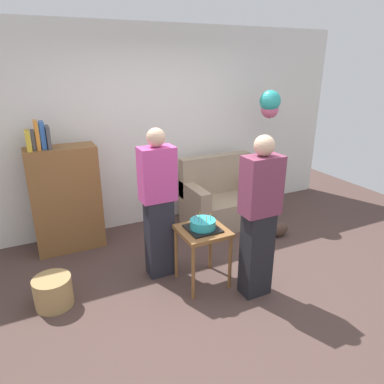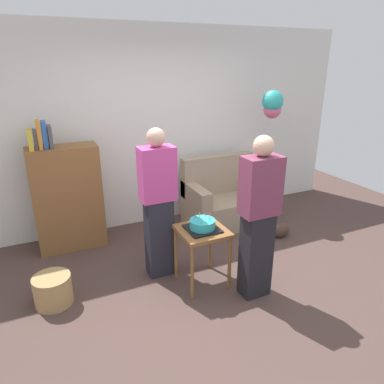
% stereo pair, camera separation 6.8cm
% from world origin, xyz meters
% --- Properties ---
extents(ground_plane, '(8.00, 8.00, 0.00)m').
position_xyz_m(ground_plane, '(0.00, 0.00, 0.00)').
color(ground_plane, '#4C3833').
extents(wall_back, '(6.00, 0.10, 2.70)m').
position_xyz_m(wall_back, '(0.00, 2.05, 1.35)').
color(wall_back, silver).
rests_on(wall_back, ground_plane).
extents(couch, '(1.10, 0.70, 0.96)m').
position_xyz_m(couch, '(0.82, 1.48, 0.34)').
color(couch, gray).
rests_on(couch, ground_plane).
extents(bookshelf, '(0.80, 0.36, 1.62)m').
position_xyz_m(bookshelf, '(-1.28, 1.67, 0.67)').
color(bookshelf, brown).
rests_on(bookshelf, ground_plane).
extents(side_table, '(0.48, 0.48, 0.63)m').
position_xyz_m(side_table, '(-0.14, 0.26, 0.53)').
color(side_table, brown).
rests_on(side_table, ground_plane).
extents(birthday_cake, '(0.32, 0.32, 0.16)m').
position_xyz_m(birthday_cake, '(-0.14, 0.26, 0.68)').
color(birthday_cake, black).
rests_on(birthday_cake, side_table).
extents(person_blowing_candles, '(0.36, 0.22, 1.63)m').
position_xyz_m(person_blowing_candles, '(-0.47, 0.62, 0.83)').
color(person_blowing_candles, '#23232D').
rests_on(person_blowing_candles, ground_plane).
extents(person_holding_cake, '(0.36, 0.22, 1.63)m').
position_xyz_m(person_holding_cake, '(0.26, -0.12, 0.83)').
color(person_holding_cake, black).
rests_on(person_holding_cake, ground_plane).
extents(wicker_basket, '(0.36, 0.36, 0.30)m').
position_xyz_m(wicker_basket, '(-1.60, 0.55, 0.15)').
color(wicker_basket, '#A88451').
rests_on(wicker_basket, ground_plane).
extents(handbag, '(0.28, 0.14, 0.20)m').
position_xyz_m(handbag, '(1.28, 0.74, 0.10)').
color(handbag, '#473328').
rests_on(handbag, ground_plane).
extents(balloon_bunch, '(0.30, 0.30, 1.86)m').
position_xyz_m(balloon_bunch, '(1.54, 1.47, 1.67)').
color(balloon_bunch, silver).
rests_on(balloon_bunch, ground_plane).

